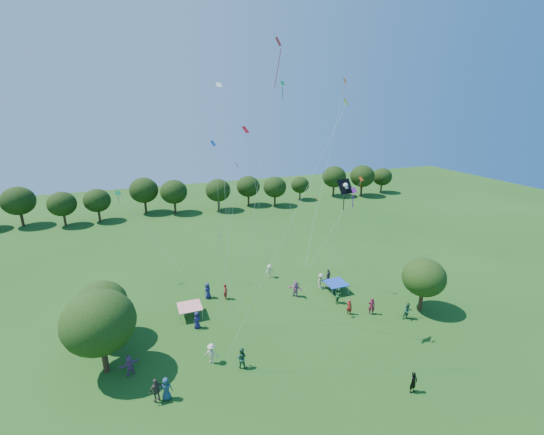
# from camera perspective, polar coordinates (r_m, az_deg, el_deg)

# --- Properties ---
(near_tree_west) EXTENTS (5.28, 5.28, 6.74)m
(near_tree_west) POSITION_cam_1_polar(r_m,az_deg,el_deg) (30.50, -25.52, -14.61)
(near_tree_west) COLOR #422B19
(near_tree_west) RESTS_ON ground
(near_tree_north) EXTENTS (4.21, 4.21, 5.47)m
(near_tree_north) POSITION_cam_1_polar(r_m,az_deg,el_deg) (34.57, -25.19, -12.14)
(near_tree_north) COLOR #422B19
(near_tree_north) RESTS_ON ground
(near_tree_east) EXTENTS (4.11, 4.11, 5.45)m
(near_tree_east) POSITION_cam_1_polar(r_m,az_deg,el_deg) (38.49, 22.73, -8.67)
(near_tree_east) COLOR #422B19
(near_tree_east) RESTS_ON ground
(treeline) EXTENTS (88.01, 8.77, 6.77)m
(treeline) POSITION_cam_1_polar(r_m,az_deg,el_deg) (69.46, -13.54, 4.13)
(treeline) COLOR #422B19
(treeline) RESTS_ON ground
(tent_red_stripe) EXTENTS (2.20, 2.20, 1.10)m
(tent_red_stripe) POSITION_cam_1_polar(r_m,az_deg,el_deg) (36.75, -12.79, -13.47)
(tent_red_stripe) COLOR red
(tent_red_stripe) RESTS_ON ground
(tent_blue) EXTENTS (2.20, 2.20, 1.10)m
(tent_blue) POSITION_cam_1_polar(r_m,az_deg,el_deg) (40.61, 9.98, -10.09)
(tent_blue) COLOR #193DA2
(tent_blue) RESTS_ON ground
(man_in_black) EXTENTS (0.67, 0.50, 1.63)m
(man_in_black) POSITION_cam_1_polar(r_m,az_deg,el_deg) (29.99, 21.31, -22.96)
(man_in_black) COLOR black
(man_in_black) RESTS_ON ground
(crowd_person_0) EXTENTS (0.95, 0.89, 1.73)m
(crowd_person_0) POSITION_cam_1_polar(r_m,az_deg,el_deg) (39.49, -10.06, -11.23)
(crowd_person_0) COLOR navy
(crowd_person_0) RESTS_ON ground
(crowd_person_1) EXTENTS (0.78, 0.72, 1.76)m
(crowd_person_1) POSITION_cam_1_polar(r_m,az_deg,el_deg) (37.55, 15.35, -13.23)
(crowd_person_1) COLOR maroon
(crowd_person_1) RESTS_ON ground
(crowd_person_2) EXTENTS (0.98, 0.80, 1.74)m
(crowd_person_2) POSITION_cam_1_polar(r_m,az_deg,el_deg) (30.24, -4.81, -21.09)
(crowd_person_2) COLOR #235235
(crowd_person_2) RESTS_ON ground
(crowd_person_3) EXTENTS (1.20, 1.08, 1.72)m
(crowd_person_3) POSITION_cam_1_polar(r_m,az_deg,el_deg) (41.20, 7.66, -9.82)
(crowd_person_3) COLOR tan
(crowd_person_3) RESTS_ON ground
(crowd_person_4) EXTENTS (1.16, 0.99, 1.82)m
(crowd_person_4) POSITION_cam_1_polar(r_m,az_deg,el_deg) (42.18, 8.80, -9.12)
(crowd_person_4) COLOR #463A38
(crowd_person_4) RESTS_ON ground
(crowd_person_5) EXTENTS (1.63, 1.07, 1.65)m
(crowd_person_5) POSITION_cam_1_polar(r_m,az_deg,el_deg) (31.46, -21.44, -20.78)
(crowd_person_5) COLOR #8C5189
(crowd_person_5) RESTS_ON ground
(crowd_person_6) EXTENTS (0.95, 0.68, 1.74)m
(crowd_person_6) POSITION_cam_1_polar(r_m,az_deg,el_deg) (28.69, -16.25, -24.39)
(crowd_person_6) COLOR navy
(crowd_person_6) RESTS_ON ground
(crowd_person_7) EXTENTS (0.50, 0.70, 1.74)m
(crowd_person_7) POSITION_cam_1_polar(r_m,az_deg,el_deg) (39.04, -7.29, -11.44)
(crowd_person_7) COLOR maroon
(crowd_person_7) RESTS_ON ground
(crowd_person_8) EXTENTS (0.89, 0.55, 1.72)m
(crowd_person_8) POSITION_cam_1_polar(r_m,az_deg,el_deg) (37.81, 20.52, -13.59)
(crowd_person_8) COLOR #225137
(crowd_person_8) RESTS_ON ground
(crowd_person_9) EXTENTS (1.21, 1.04, 1.71)m
(crowd_person_9) POSITION_cam_1_polar(r_m,az_deg,el_deg) (30.94, -9.46, -20.30)
(crowd_person_9) COLOR beige
(crowd_person_9) RESTS_ON ground
(crowd_person_10) EXTENTS (1.19, 0.89, 1.85)m
(crowd_person_10) POSITION_cam_1_polar(r_m,az_deg,el_deg) (28.69, -17.69, -24.40)
(crowd_person_10) COLOR #443F36
(crowd_person_10) RESTS_ON ground
(crowd_person_11) EXTENTS (1.59, 1.58, 1.77)m
(crowd_person_11) POSITION_cam_1_polar(r_m,az_deg,el_deg) (39.26, 3.67, -11.12)
(crowd_person_11) COLOR #AC6493
(crowd_person_11) RESTS_ON ground
(crowd_person_12) EXTENTS (0.90, 0.83, 1.63)m
(crowd_person_12) POSITION_cam_1_polar(r_m,az_deg,el_deg) (35.04, -11.68, -15.49)
(crowd_person_12) COLOR navy
(crowd_person_12) RESTS_ON ground
(crowd_person_13) EXTENTS (0.66, 0.69, 1.56)m
(crowd_person_13) POSITION_cam_1_polar(r_m,az_deg,el_deg) (37.08, 12.02, -13.57)
(crowd_person_13) COLOR maroon
(crowd_person_13) RESTS_ON ground
(crowd_person_14) EXTENTS (0.95, 0.85, 1.70)m
(crowd_person_14) POSITION_cam_1_polar(r_m,az_deg,el_deg) (38.64, 10.47, -11.97)
(crowd_person_14) COLOR #2B6530
(crowd_person_14) RESTS_ON ground
(crowd_person_15) EXTENTS (1.15, 0.75, 1.62)m
(crowd_person_15) POSITION_cam_1_polar(r_m,az_deg,el_deg) (43.14, -0.37, -8.40)
(crowd_person_15) COLOR beige
(crowd_person_15) RESTS_ON ground
(pirate_kite) EXTENTS (1.33, 2.79, 12.75)m
(pirate_kite) POSITION_cam_1_polar(r_m,az_deg,el_deg) (28.88, 11.36, 4.46)
(pirate_kite) COLOR black
(red_high_kite) EXTENTS (4.72, 2.29, 23.34)m
(red_high_kite) POSITION_cam_1_polar(r_m,az_deg,el_deg) (30.97, -0.25, 17.91)
(red_high_kite) COLOR red
(small_kite_0) EXTENTS (7.55, 1.65, 9.96)m
(small_kite_0) POSITION_cam_1_polar(r_m,az_deg,el_deg) (44.14, 12.42, 3.41)
(small_kite_0) COLOR #D0400C
(small_kite_1) EXTENTS (7.44, 5.69, 21.18)m
(small_kite_1) POSITION_cam_1_polar(r_m,az_deg,el_deg) (45.47, 10.00, 14.45)
(small_kite_1) COLOR #E8560C
(small_kite_2) EXTENTS (8.35, 1.93, 18.67)m
(small_kite_2) POSITION_cam_1_polar(r_m,az_deg,el_deg) (24.68, 5.23, 4.28)
(small_kite_2) COLOR #FFF716
(small_kite_3) EXTENTS (2.70, 2.10, 20.33)m
(small_kite_3) POSITION_cam_1_polar(r_m,az_deg,el_deg) (36.99, 2.26, 11.40)
(small_kite_3) COLOR #167C3F
(small_kite_4) EXTENTS (2.25, 3.99, 13.47)m
(small_kite_4) POSITION_cam_1_polar(r_m,az_deg,el_deg) (41.38, -6.59, 5.11)
(small_kite_4) COLOR #1230BB
(small_kite_5) EXTENTS (2.20, 5.10, 12.16)m
(small_kite_5) POSITION_cam_1_polar(r_m,az_deg,el_deg) (30.70, 11.95, -0.48)
(small_kite_5) COLOR purple
(small_kite_6) EXTENTS (0.65, 3.24, 19.98)m
(small_kite_6) POSITION_cam_1_polar(r_m,az_deg,el_deg) (31.23, -7.68, 8.96)
(small_kite_6) COLOR white
(small_kite_7) EXTENTS (0.61, 0.81, 4.67)m
(small_kite_7) POSITION_cam_1_polar(r_m,az_deg,el_deg) (40.58, -8.11, -3.71)
(small_kite_7) COLOR #0DC4AF
(small_kite_8) EXTENTS (2.69, 2.35, 16.45)m
(small_kite_8) POSITION_cam_1_polar(r_m,az_deg,el_deg) (32.80, -3.24, 8.67)
(small_kite_8) COLOR red
(small_kite_9) EXTENTS (2.06, 1.23, 12.47)m
(small_kite_9) POSITION_cam_1_polar(r_m,az_deg,el_deg) (38.96, -5.85, 5.04)
(small_kite_9) COLOR orange
(small_kite_10) EXTENTS (2.91, 3.09, 7.56)m
(small_kite_10) POSITION_cam_1_polar(r_m,az_deg,el_deg) (44.05, 6.75, 1.18)
(small_kite_10) COLOR #FFA716
(small_kite_11) EXTENTS (6.69, 6.63, 9.45)m
(small_kite_11) POSITION_cam_1_polar(r_m,az_deg,el_deg) (41.34, -21.08, 0.86)
(small_kite_11) COLOR #188646
(small_kite_12) EXTENTS (0.80, 1.75, 14.70)m
(small_kite_12) POSITION_cam_1_polar(r_m,az_deg,el_deg) (38.61, -8.84, 7.41)
(small_kite_12) COLOR blue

